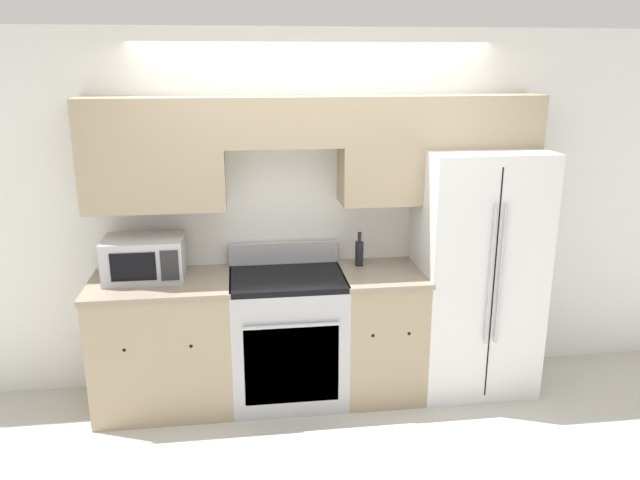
# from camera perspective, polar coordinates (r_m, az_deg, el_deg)

# --- Properties ---
(ground_plane) EXTENTS (12.00, 12.00, 0.00)m
(ground_plane) POSITION_cam_1_polar(r_m,az_deg,el_deg) (4.51, 0.54, -15.72)
(ground_plane) COLOR beige
(wall_back) EXTENTS (8.00, 0.39, 2.60)m
(wall_back) POSITION_cam_1_polar(r_m,az_deg,el_deg) (4.51, -0.31, 4.57)
(wall_back) COLOR white
(wall_back) RESTS_ON ground_plane
(lower_cabinets_left) EXTENTS (0.96, 0.64, 0.93)m
(lower_cabinets_left) POSITION_cam_1_polar(r_m,az_deg,el_deg) (4.56, -14.06, -9.19)
(lower_cabinets_left) COLOR tan
(lower_cabinets_left) RESTS_ON ground_plane
(lower_cabinets_right) EXTENTS (0.58, 0.64, 0.93)m
(lower_cabinets_right) POSITION_cam_1_polar(r_m,az_deg,el_deg) (4.63, 5.54, -8.32)
(lower_cabinets_right) COLOR tan
(lower_cabinets_right) RESTS_ON ground_plane
(oven_range) EXTENTS (0.80, 0.65, 1.09)m
(oven_range) POSITION_cam_1_polar(r_m,az_deg,el_deg) (4.53, -2.96, -8.78)
(oven_range) COLOR #B7B7BC
(oven_range) RESTS_ON ground_plane
(refrigerator) EXTENTS (0.85, 0.74, 1.79)m
(refrigerator) POSITION_cam_1_polar(r_m,az_deg,el_deg) (4.72, 13.92, -2.72)
(refrigerator) COLOR white
(refrigerator) RESTS_ON ground_plane
(microwave) EXTENTS (0.53, 0.37, 0.29)m
(microwave) POSITION_cam_1_polar(r_m,az_deg,el_deg) (4.42, -15.76, -1.61)
(microwave) COLOR #B7B7BC
(microwave) RESTS_ON lower_cabinets_left
(bottle) EXTENTS (0.06, 0.06, 0.25)m
(bottle) POSITION_cam_1_polar(r_m,az_deg,el_deg) (4.54, 3.61, -1.15)
(bottle) COLOR black
(bottle) RESTS_ON lower_cabinets_right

